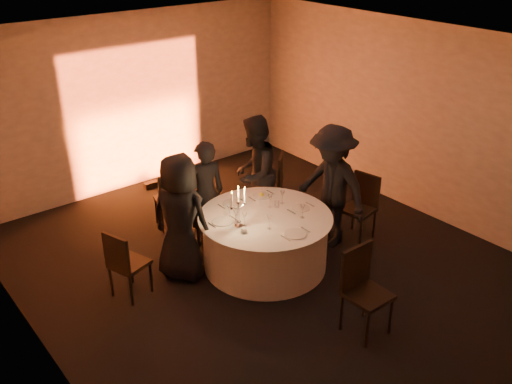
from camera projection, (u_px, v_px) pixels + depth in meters
floor at (265, 265)px, 7.92m from camera, size 7.00×7.00×0.00m
ceiling at (267, 47)px, 6.60m from camera, size 7.00×7.00×0.00m
wall_back at (135, 102)px, 9.72m from camera, size 7.00×0.00×7.00m
wall_left at (30, 242)px, 5.58m from camera, size 0.00×7.00×7.00m
wall_right at (413, 118)px, 8.94m from camera, size 0.00×7.00×7.00m
uplighter_fixture at (151, 185)px, 10.14m from camera, size 0.25×0.12×0.10m
banquet_table at (265, 241)px, 7.75m from camera, size 1.80×1.80×0.77m
chair_left at (124, 261)px, 7.03m from camera, size 0.52×0.52×0.94m
chair_back_left at (171, 197)px, 8.63m from camera, size 0.49×0.49×0.93m
chair_back_right at (273, 180)px, 9.08m from camera, size 0.62×0.62×1.01m
chair_right at (361, 203)px, 8.40m from camera, size 0.50×0.50×0.99m
chair_front at (363, 285)px, 6.47m from camera, size 0.47×0.47×1.06m
guest_left at (180, 218)px, 7.32m from camera, size 0.87×1.01×1.74m
guest_back_left at (205, 194)px, 8.13m from camera, size 0.66×0.52×1.60m
guest_back_right at (254, 173)px, 8.53m from camera, size 1.09×1.02×1.78m
guest_right at (332, 187)px, 8.08m from camera, size 0.79×1.24×1.82m
plate_left at (223, 221)px, 7.44m from camera, size 0.36×0.29×0.01m
plate_back_left at (231, 203)px, 7.91m from camera, size 0.36×0.25×0.01m
plate_back_right at (261, 195)px, 8.11m from camera, size 0.35×0.25×0.08m
plate_right at (301, 208)px, 7.77m from camera, size 0.36×0.25×0.01m
plate_front at (296, 234)px, 7.15m from camera, size 0.36×0.28×0.01m
coffee_cup at (244, 230)px, 7.18m from camera, size 0.11×0.11×0.07m
candelabra at (239, 213)px, 7.23m from camera, size 0.25×0.12×0.59m
wine_glass_a at (229, 209)px, 7.47m from camera, size 0.07×0.07×0.19m
wine_glass_b at (244, 217)px, 7.28m from camera, size 0.07×0.07×0.19m
wine_glass_c at (283, 195)px, 7.85m from camera, size 0.07×0.07×0.19m
wine_glass_d at (303, 208)px, 7.48m from camera, size 0.07×0.07×0.19m
wine_glass_e at (269, 219)px, 7.22m from camera, size 0.07×0.07×0.19m
wine_glass_f at (236, 214)px, 7.33m from camera, size 0.07×0.07×0.19m
wine_glass_g at (270, 198)px, 7.75m from camera, size 0.07×0.07×0.19m
tumbler_a at (277, 204)px, 7.80m from camera, size 0.07×0.07×0.09m
tumbler_b at (237, 218)px, 7.45m from camera, size 0.07×0.07×0.09m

